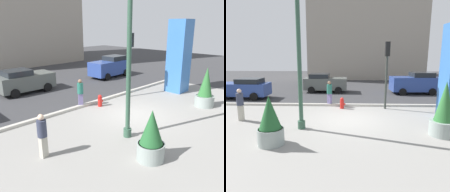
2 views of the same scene
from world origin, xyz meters
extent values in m
plane|color=#38383A|center=(0.00, 4.00, 0.00)|extent=(60.00, 60.00, 0.00)
cube|color=gray|center=(0.00, -2.00, 0.00)|extent=(18.00, 10.00, 0.02)
cube|color=#B7B2A8|center=(0.00, 3.12, 0.08)|extent=(18.00, 0.24, 0.16)
cylinder|color=#335642|center=(-2.30, -1.48, 0.20)|extent=(0.36, 0.36, 0.40)
cylinder|color=#335642|center=(-2.30, -1.48, 3.75)|extent=(0.20, 0.20, 7.50)
cube|color=#3870BC|center=(6.05, 0.87, 2.62)|extent=(1.33, 1.33, 5.23)
cylinder|color=gray|center=(4.15, -2.14, 0.34)|extent=(1.15, 1.15, 0.68)
cylinder|color=#382819|center=(4.15, -2.14, 0.66)|extent=(1.06, 1.06, 0.04)
cone|color=#2D6B33|center=(4.15, -2.14, 1.56)|extent=(0.83, 0.83, 1.76)
cylinder|color=gray|center=(-3.13, -3.35, 0.34)|extent=(1.04, 1.04, 0.68)
cylinder|color=#382819|center=(-3.13, -3.35, 0.66)|extent=(0.96, 0.96, 0.04)
cone|color=#235B2D|center=(-3.13, -3.35, 1.34)|extent=(0.87, 0.87, 1.31)
cylinder|color=red|center=(-0.39, 2.42, 0.28)|extent=(0.26, 0.26, 0.55)
sphere|color=red|center=(-0.39, 2.42, 0.63)|extent=(0.24, 0.24, 0.24)
cylinder|color=red|center=(-0.22, 2.42, 0.30)|extent=(0.12, 0.10, 0.10)
cylinder|color=#333833|center=(2.47, 2.46, 1.72)|extent=(0.14, 0.14, 3.44)
cube|color=black|center=(2.47, 2.46, 3.89)|extent=(0.28, 0.32, 0.90)
sphere|color=yellow|center=(2.47, 2.63, 4.16)|extent=(0.18, 0.18, 0.18)
cube|color=#565B56|center=(-2.05, 8.75, 0.81)|extent=(4.06, 1.94, 1.08)
cube|color=#1E2328|center=(-2.65, 8.76, 1.55)|extent=(1.84, 1.68, 0.40)
cylinder|color=black|center=(-0.78, 9.67, 0.32)|extent=(0.64, 0.23, 0.64)
cylinder|color=black|center=(-0.81, 7.79, 0.32)|extent=(0.64, 0.23, 0.64)
cylinder|color=black|center=(-3.28, 9.71, 0.32)|extent=(0.64, 0.23, 0.64)
cylinder|color=black|center=(-3.31, 7.84, 0.32)|extent=(0.64, 0.23, 0.64)
cube|color=#2D4793|center=(6.15, 8.10, 0.91)|extent=(4.32, 1.98, 1.27)
cube|color=#1E2328|center=(6.79, 8.13, 1.75)|extent=(1.98, 1.65, 0.42)
cylinder|color=black|center=(4.88, 7.15, 0.32)|extent=(0.65, 0.25, 0.64)
cylinder|color=black|center=(4.80, 8.93, 0.32)|extent=(0.65, 0.25, 0.64)
cylinder|color=black|center=(7.51, 7.28, 0.32)|extent=(0.65, 0.25, 0.64)
cylinder|color=black|center=(7.42, 9.05, 0.32)|extent=(0.65, 0.25, 0.64)
cube|color=#B2AD9E|center=(-5.84, -0.34, 0.43)|extent=(0.31, 0.25, 0.87)
cylinder|color=#33384C|center=(-5.84, -0.34, 1.20)|extent=(0.42, 0.42, 0.65)
sphere|color=beige|center=(-5.84, -0.34, 1.64)|extent=(0.24, 0.24, 0.24)
cube|color=slate|center=(-1.28, 3.19, 0.43)|extent=(0.34, 0.32, 0.86)
cylinder|color=#236656|center=(-1.28, 3.19, 1.19)|extent=(0.50, 0.50, 0.65)
sphere|color=#8C664C|center=(-1.28, 3.19, 1.63)|extent=(0.23, 0.23, 0.23)
camera|label=1|loc=(-9.73, -7.84, 4.91)|focal=37.98mm
camera|label=2|loc=(-0.19, -11.09, 3.56)|focal=33.47mm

